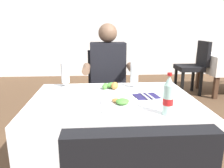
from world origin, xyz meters
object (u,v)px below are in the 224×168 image
(background_chair_left, at_px, (194,64))
(beer_glass_middle, at_px, (65,75))
(plate_near_camera, at_px, (121,104))
(main_dining_table, at_px, (113,120))
(napkin_cutlery_set, at_px, (146,96))
(chair_far_diner_seat, at_px, (107,90))
(cola_bottle_primary, at_px, (168,97))
(beer_glass_left, at_px, (134,74))
(plate_far_diner, at_px, (111,87))
(seated_diner_far, at_px, (108,78))

(background_chair_left, bearing_deg, beer_glass_middle, -135.17)
(beer_glass_middle, bearing_deg, plate_near_camera, -50.55)
(main_dining_table, distance_m, napkin_cutlery_set, 0.30)
(chair_far_diner_seat, relative_size, napkin_cutlery_set, 4.95)
(main_dining_table, bearing_deg, chair_far_diner_seat, 90.00)
(chair_far_diner_seat, relative_size, plate_near_camera, 3.88)
(main_dining_table, distance_m, background_chair_left, 2.91)
(background_chair_left, bearing_deg, cola_bottle_primary, -116.99)
(beer_glass_left, distance_m, beer_glass_middle, 0.58)
(plate_far_diner, bearing_deg, beer_glass_middle, 162.54)
(main_dining_table, bearing_deg, beer_glass_left, 54.32)
(main_dining_table, bearing_deg, cola_bottle_primary, -47.41)
(seated_diner_far, xyz_separation_m, beer_glass_middle, (-0.38, -0.37, 0.12))
(chair_far_diner_seat, xyz_separation_m, beer_glass_left, (0.20, -0.55, 0.29))
(cola_bottle_primary, relative_size, napkin_cutlery_set, 1.28)
(chair_far_diner_seat, relative_size, beer_glass_left, 4.39)
(plate_far_diner, relative_size, beer_glass_middle, 1.13)
(seated_diner_far, xyz_separation_m, background_chair_left, (1.67, 1.66, -0.16))
(plate_far_diner, bearing_deg, napkin_cutlery_set, -40.28)
(seated_diner_far, relative_size, napkin_cutlery_set, 6.43)
(napkin_cutlery_set, bearing_deg, plate_far_diner, 139.72)
(chair_far_diner_seat, bearing_deg, beer_glass_middle, -128.11)
(plate_near_camera, xyz_separation_m, beer_glass_left, (0.16, 0.44, 0.10))
(napkin_cutlery_set, bearing_deg, beer_glass_middle, 152.46)
(plate_near_camera, bearing_deg, chair_far_diner_seat, 92.23)
(beer_glass_left, height_order, napkin_cutlery_set, beer_glass_left)
(plate_near_camera, xyz_separation_m, background_chair_left, (1.63, 2.54, -0.19))
(beer_glass_left, bearing_deg, plate_near_camera, -110.03)
(main_dining_table, height_order, napkin_cutlery_set, napkin_cutlery_set)
(plate_near_camera, height_order, background_chair_left, background_chair_left)
(seated_diner_far, bearing_deg, main_dining_table, -90.40)
(main_dining_table, height_order, seated_diner_far, seated_diner_far)
(chair_far_diner_seat, xyz_separation_m, cola_bottle_primary, (0.29, -1.15, 0.29))
(plate_near_camera, relative_size, beer_glass_left, 1.13)
(seated_diner_far, bearing_deg, chair_far_diner_seat, 92.61)
(seated_diner_far, distance_m, cola_bottle_primary, 1.09)
(plate_far_diner, height_order, cola_bottle_primary, cola_bottle_primary)
(beer_glass_left, relative_size, background_chair_left, 0.23)
(plate_far_diner, relative_size, napkin_cutlery_set, 1.17)
(beer_glass_left, bearing_deg, napkin_cutlery_set, -79.09)
(beer_glass_middle, xyz_separation_m, napkin_cutlery_set, (0.63, -0.33, -0.10))
(plate_near_camera, xyz_separation_m, cola_bottle_primary, (0.26, -0.16, 0.10))
(main_dining_table, xyz_separation_m, plate_near_camera, (0.04, -0.16, 0.18))
(main_dining_table, xyz_separation_m, napkin_cutlery_set, (0.25, 0.02, 0.17))
(beer_glass_middle, height_order, cola_bottle_primary, cola_bottle_primary)
(beer_glass_left, relative_size, napkin_cutlery_set, 1.13)
(seated_diner_far, distance_m, plate_near_camera, 0.88)
(plate_near_camera, relative_size, plate_far_diner, 1.10)
(chair_far_diner_seat, height_order, napkin_cutlery_set, chair_far_diner_seat)
(beer_glass_middle, distance_m, napkin_cutlery_set, 0.71)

